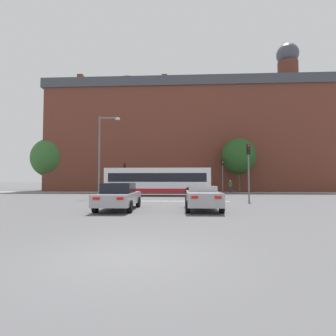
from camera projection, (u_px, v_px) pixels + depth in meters
name	position (u px, v px, depth m)	size (l,w,h in m)	color
ground_plane	(127.00, 256.00, 5.67)	(400.00, 400.00, 0.00)	#545456
stop_line_strip	(167.00, 201.00, 20.61)	(9.85, 0.30, 0.01)	silver
far_pavement	(173.00, 192.00, 35.25)	(70.95, 2.50, 0.01)	#A09B91
brick_civic_building	(191.00, 137.00, 43.67)	(45.52, 11.02, 24.32)	brown
car_saloon_left	(119.00, 196.00, 14.65)	(2.05, 4.66, 1.49)	#9E9EA3
car_roadster_right	(203.00, 197.00, 14.48)	(1.91, 4.41, 1.33)	#9E9EA3
bus_crossing_lead	(158.00, 181.00, 28.04)	(11.07, 2.64, 2.93)	silver
traffic_light_far_left	(124.00, 173.00, 34.82)	(0.26, 0.31, 3.95)	slate
traffic_light_near_right	(249.00, 163.00, 20.43)	(0.26, 0.31, 4.47)	slate
traffic_light_far_right	(223.00, 170.00, 34.08)	(0.26, 0.31, 4.38)	slate
street_lamp_junction	(103.00, 148.00, 23.95)	(2.00, 0.36, 7.52)	slate
pedestrian_waiting	(230.00, 185.00, 34.53)	(0.44, 0.43, 1.69)	#333851
pedestrian_walking_east	(117.00, 185.00, 35.92)	(0.43, 0.28, 1.75)	#333851
pedestrian_walking_west	(109.00, 185.00, 36.51)	(0.45, 0.43, 1.76)	brown
tree_by_building	(239.00, 156.00, 35.48)	(4.62, 4.62, 7.34)	#4C3823
tree_kerbside	(50.00, 158.00, 41.02)	(5.74, 5.74, 8.17)	#4C3823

